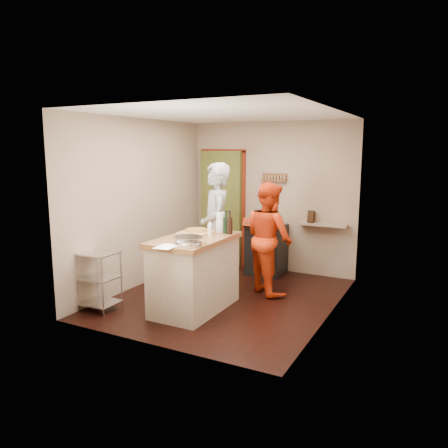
% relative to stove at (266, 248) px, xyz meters
% --- Properties ---
extents(floor, '(3.50, 3.50, 0.00)m').
position_rel_stove_xyz_m(floor, '(-0.05, -1.42, -0.45)').
color(floor, black).
rests_on(floor, ground).
extents(back_wall, '(3.00, 0.44, 2.60)m').
position_rel_stove_xyz_m(back_wall, '(-0.69, 0.36, 0.68)').
color(back_wall, tan).
rests_on(back_wall, ground).
extents(left_wall, '(0.04, 3.50, 2.60)m').
position_rel_stove_xyz_m(left_wall, '(-1.55, -1.42, 0.85)').
color(left_wall, tan).
rests_on(left_wall, ground).
extents(right_wall, '(0.04, 3.50, 2.60)m').
position_rel_stove_xyz_m(right_wall, '(1.45, -1.42, 0.85)').
color(right_wall, tan).
rests_on(right_wall, ground).
extents(ceiling, '(3.00, 3.50, 0.02)m').
position_rel_stove_xyz_m(ceiling, '(-0.05, -1.42, 2.16)').
color(ceiling, white).
rests_on(ceiling, back_wall).
extents(stove, '(0.60, 0.63, 1.00)m').
position_rel_stove_xyz_m(stove, '(0.00, 0.00, 0.00)').
color(stove, black).
rests_on(stove, ground).
extents(wire_shelving, '(0.48, 0.40, 0.80)m').
position_rel_stove_xyz_m(wire_shelving, '(-1.33, -2.62, -0.01)').
color(wire_shelving, silver).
rests_on(wire_shelving, ground).
extents(island, '(0.77, 1.45, 1.30)m').
position_rel_stove_xyz_m(island, '(-0.20, -2.02, 0.07)').
color(island, beige).
rests_on(island, ground).
extents(person_stripe, '(0.80, 0.84, 1.94)m').
position_rel_stove_xyz_m(person_stripe, '(-0.29, -1.28, 0.52)').
color(person_stripe, '#A5A5AA').
rests_on(person_stripe, ground).
extents(person_red, '(1.02, 0.99, 1.66)m').
position_rel_stove_xyz_m(person_red, '(0.39, -0.88, 0.38)').
color(person_red, red).
rests_on(person_red, ground).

